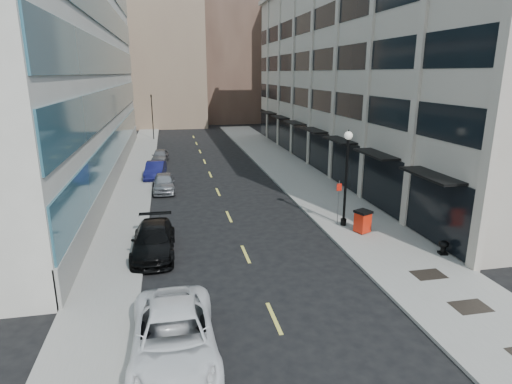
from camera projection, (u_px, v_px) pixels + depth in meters
name	position (u px, v px, depth m)	size (l,w,h in m)	color
ground	(288.00, 351.00, 14.18)	(160.00, 160.00, 0.00)	black
sidewalk_right	(310.00, 186.00, 34.48)	(5.00, 80.00, 0.15)	gray
sidewalk_left	(131.00, 196.00, 31.76)	(3.00, 80.00, 0.15)	gray
building_right	(385.00, 72.00, 40.50)	(15.30, 46.50, 18.25)	#B2A696
building_left	(4.00, 58.00, 33.87)	(16.14, 46.00, 20.00)	beige
skyline_tan_near	(160.00, 42.00, 73.78)	(14.00, 18.00, 28.00)	#7F6B53
skyline_brown	(226.00, 27.00, 79.07)	(12.00, 16.00, 34.00)	brown
skyline_tan_far	(109.00, 61.00, 82.08)	(12.00, 14.00, 22.00)	#7F6B53
skyline_stone	(286.00, 66.00, 77.24)	(10.00, 14.00, 20.00)	#B2A696
grate_mid	(471.00, 307.00, 16.55)	(1.40, 1.00, 0.01)	black
grate_far	(428.00, 274.00, 19.19)	(1.40, 1.00, 0.01)	black
road_centerline	(223.00, 203.00, 30.21)	(0.15, 68.20, 0.01)	#D8CC4C
traffic_signal	(151.00, 97.00, 56.85)	(0.66, 0.66, 6.98)	black
car_white_van	(174.00, 337.00, 13.55)	(2.68, 5.82, 1.62)	white
car_black_pickup	(154.00, 240.00, 21.54)	(2.09, 5.13, 1.49)	black
car_silver_sedan	(164.00, 183.00, 33.01)	(1.67, 4.16, 1.42)	gray
car_blue_sedan	(155.00, 170.00, 37.21)	(1.51, 4.34, 1.43)	#14164D
car_grey_sedan	(160.00, 156.00, 43.90)	(1.55, 3.84, 1.31)	slate
trash_bin	(363.00, 221.00, 24.09)	(1.03, 1.03, 1.29)	red
lamppost	(346.00, 170.00, 24.54)	(0.47, 0.47, 5.71)	black
sign_post	(339.00, 197.00, 25.13)	(0.31, 0.07, 2.69)	slate
urn_planter	(443.00, 246.00, 21.25)	(0.52, 0.52, 0.72)	black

